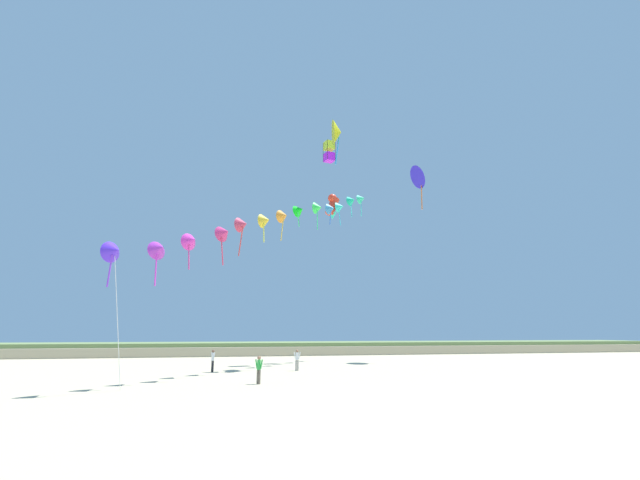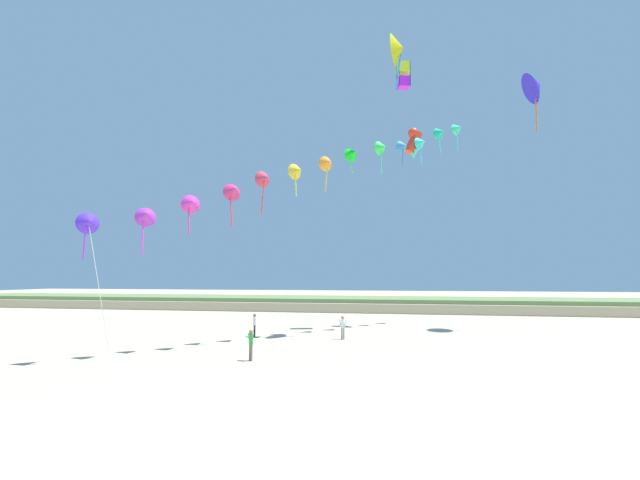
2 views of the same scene
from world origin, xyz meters
name	(u,v)px [view 1 (image 1 of 2)]	position (x,y,z in m)	size (l,w,h in m)	color
ground_plane	(358,406)	(0.00, 0.00, 0.00)	(240.00, 240.00, 0.00)	#C1B28E
dune_ridge	(264,348)	(0.00, 43.00, 0.78)	(120.00, 11.92, 1.56)	tan
person_near_left	(297,358)	(0.22, 16.32, 0.91)	(0.55, 0.21, 1.57)	gray
person_near_right	(259,368)	(-3.33, 8.22, 0.90)	(0.46, 0.42, 1.55)	#726656
person_mid_center	(213,359)	(-6.07, 16.47, 0.93)	(0.32, 0.54, 1.61)	black
kite_banner_string	(286,217)	(-0.76, 17.00, 12.31)	(21.91, 23.66, 18.69)	#552BE5
large_kite_low_lead	(421,176)	(15.28, 24.31, 19.92)	(1.98, 2.76, 5.29)	#3424D6
large_kite_mid_trail	(329,152)	(4.59, 23.47, 21.45)	(1.18, 1.18, 2.19)	#B41DF0
large_kite_high_solo	(332,205)	(5.36, 25.34, 16.16)	(1.87, 1.44, 2.81)	red
large_kite_outer_drift	(337,132)	(4.18, 18.63, 21.25)	(1.26, 2.49, 4.49)	#CCCA10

